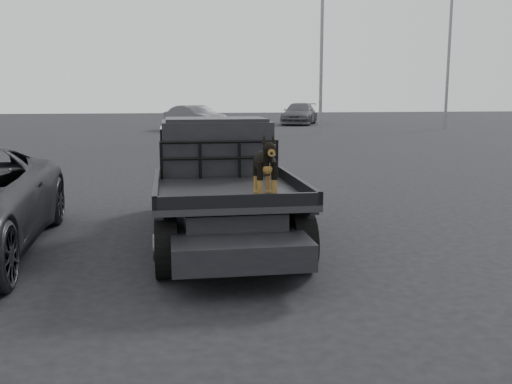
{
  "coord_description": "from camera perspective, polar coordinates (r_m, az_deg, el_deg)",
  "views": [
    {
      "loc": [
        -1.33,
        -6.35,
        2.19
      ],
      "look_at": [
        -0.39,
        -0.33,
        1.14
      ],
      "focal_mm": 40.0,
      "sensor_mm": 36.0,
      "label": 1
    }
  ],
  "objects": [
    {
      "name": "ground",
      "position": [
        6.85,
        2.8,
        -8.85
      ],
      "size": [
        120.0,
        120.0,
        0.0
      ],
      "primitive_type": "plane",
      "color": "black",
      "rests_on": "ground"
    },
    {
      "name": "flatbed_ute",
      "position": [
        8.59,
        -3.45,
        -1.81
      ],
      "size": [
        2.0,
        5.4,
        0.92
      ],
      "primitive_type": null,
      "color": "black",
      "rests_on": "ground"
    },
    {
      "name": "ute_cab",
      "position": [
        9.4,
        -4.06,
        4.73
      ],
      "size": [
        1.72,
        1.3,
        0.88
      ],
      "primitive_type": null,
      "color": "black",
      "rests_on": "flatbed_ute"
    },
    {
      "name": "headache_rack",
      "position": [
        8.67,
        -3.63,
        3.21
      ],
      "size": [
        1.8,
        0.08,
        0.55
      ],
      "primitive_type": null,
      "color": "black",
      "rests_on": "flatbed_ute"
    },
    {
      "name": "dog",
      "position": [
        7.12,
        0.88,
        2.56
      ],
      "size": [
        0.32,
        0.6,
        0.74
      ],
      "primitive_type": null,
      "color": "black",
      "rests_on": "flatbed_ute"
    },
    {
      "name": "distant_car_a",
      "position": [
        34.66,
        -6.04,
        7.38
      ],
      "size": [
        3.92,
        4.59,
        1.49
      ],
      "primitive_type": "imported",
      "rotation": [
        0.0,
        0.0,
        0.62
      ],
      "color": "#494A4E",
      "rests_on": "ground"
    },
    {
      "name": "distant_car_b",
      "position": [
        41.54,
        4.37,
        7.82
      ],
      "size": [
        3.87,
        5.64,
        1.52
      ],
      "primitive_type": "imported",
      "rotation": [
        0.0,
        0.0,
        -0.37
      ],
      "color": "#4C4C51",
      "rests_on": "ground"
    },
    {
      "name": "floodlight_mid",
      "position": [
        32.49,
        6.64,
        17.47
      ],
      "size": [
        1.08,
        0.28,
        11.92
      ],
      "color": "slate",
      "rests_on": "ground"
    }
  ]
}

